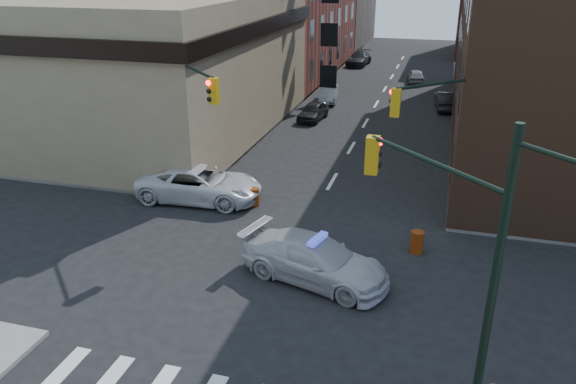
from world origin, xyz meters
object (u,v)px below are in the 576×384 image
Objects in this scene: police_car at (315,260)px; parked_car_wnear at (313,111)px; parked_car_wfar at (328,94)px; parked_car_enear at (446,101)px; pedestrian_a at (141,165)px; barrel_road at (417,242)px; barrel_bank at (254,197)px; pickup at (199,184)px; pedestrian_b at (169,163)px; barricade_nw_a at (183,178)px.

police_car is 1.49× the size of parked_car_wnear.
parked_car_wfar is 9.50m from parked_car_enear.
pedestrian_a is 15.19m from barrel_road.
barrel_bank is at bearing -94.86° from parked_car_wfar.
parked_car_wfar is (1.80, 22.02, -0.18)m from pickup.
pedestrian_b is 5.91m from barrel_bank.
parked_car_enear is 24.58m from barrel_road.
parked_car_enear reaches higher than parked_car_wnear.
police_car reaches higher than parked_car_enear.
pickup reaches higher than parked_car_wnear.
pedestrian_b is at bearing 48.40° from parked_car_enear.
pedestrian_b is 1.74× the size of barrel_road.
pickup reaches higher than police_car.
parked_car_wfar is 20.42m from pedestrian_b.
pedestrian_a is (-5.87, -14.68, 0.29)m from parked_car_wnear.
police_car reaches higher than parked_car_wfar.
barrel_road is at bearing 82.17° from parked_car_enear.
parked_car_enear is (4.13, 27.71, -0.12)m from police_car.
pedestrian_a is at bearing 164.80° from barrel_road.
parked_car_wfar is at bearing 96.48° from parked_car_wnear.
parked_car_wnear is at bearing 86.43° from pedestrian_a.
parked_car_wnear is 3.45× the size of barricade_nw_a.
police_car is 22.42m from parked_car_wnear.
pickup is at bearing -102.12° from parked_car_wfar.
parked_car_wnear is 2.33× the size of pedestrian_b.
parked_car_wnear is 0.89× the size of parked_car_enear.
parked_car_wfar is 0.94× the size of parked_car_enear.
pedestrian_a is 1.43× the size of barricade_nw_a.
police_car is 1.40× the size of parked_car_wfar.
parked_car_wfar is at bearing 92.61° from pedestrian_a.
pickup is 1.97m from barricade_nw_a.
parked_car_wfar reaches higher than parked_car_wnear.
parked_car_wfar is at bearing 109.83° from barrel_road.
barricade_nw_a is at bearing 51.91° from parked_car_enear.
parked_car_wnear is 14.71m from pedestrian_b.
parked_car_enear is at bearing 71.68° from pedestrian_a.
parked_car_wfar is at bearing 26.39° from police_car.
police_car is 11.14m from barricade_nw_a.
barricade_nw_a is (-3.42, -14.83, -0.08)m from parked_car_wnear.
parked_car_enear is 24.39m from barricade_nw_a.
police_car is at bearing -52.92° from barrel_bank.
barrel_bank is at bearing 161.37° from barrel_road.
parked_car_wfar is (-0.10, 5.96, 0.02)m from parked_car_wnear.
parked_car_enear is (9.40, 5.91, 0.06)m from parked_car_wnear.
police_car is at bearing -86.49° from parked_car_wfar.
pedestrian_b is at bearing 48.41° from pedestrian_a.
pedestrian_a is (-5.77, -20.64, 0.27)m from parked_car_wfar.
pickup is 6.50× the size of barrel_road.
parked_car_wnear is 11.10m from parked_car_enear.
pedestrian_a is at bearing 174.15° from barricade_nw_a.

